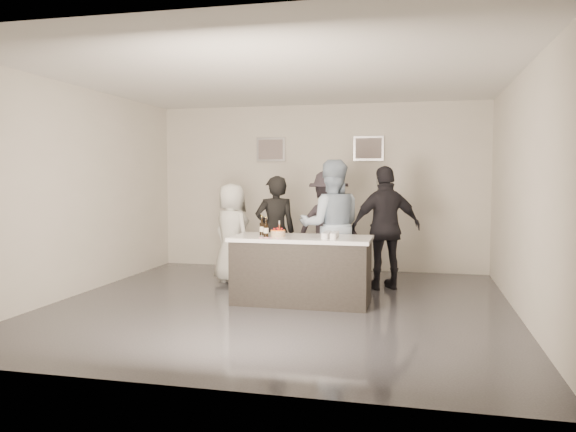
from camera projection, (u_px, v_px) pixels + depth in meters
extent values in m
plane|color=#3D3D42|center=(279.00, 305.00, 7.46)|extent=(6.00, 6.00, 0.00)
plane|color=white|center=(279.00, 76.00, 7.24)|extent=(6.00, 6.00, 0.00)
cube|color=beige|center=(319.00, 187.00, 10.27)|extent=(6.00, 0.04, 3.00)
cube|color=beige|center=(188.00, 203.00, 4.44)|extent=(6.00, 0.04, 3.00)
cube|color=beige|center=(76.00, 191.00, 8.03)|extent=(0.04, 6.00, 3.00)
cube|color=beige|center=(524.00, 194.00, 6.67)|extent=(0.04, 6.00, 3.00)
cube|color=#B2B2B7|center=(271.00, 149.00, 10.39)|extent=(0.54, 0.04, 0.44)
cube|color=#B2B2B7|center=(369.00, 148.00, 9.98)|extent=(0.54, 0.04, 0.44)
cube|color=white|center=(302.00, 270.00, 7.54)|extent=(1.86, 0.86, 0.90)
cylinder|color=orange|center=(278.00, 234.00, 7.51)|extent=(0.20, 0.20, 0.08)
cylinder|color=black|center=(262.00, 226.00, 7.67)|extent=(0.07, 0.07, 0.26)
cylinder|color=black|center=(266.00, 227.00, 7.48)|extent=(0.07, 0.07, 0.26)
cube|color=orange|center=(331.00, 235.00, 7.34)|extent=(0.19, 0.40, 0.08)
cube|color=pink|center=(269.00, 238.00, 7.32)|extent=(0.24, 0.08, 0.01)
imported|color=black|center=(275.00, 232.00, 8.61)|extent=(0.74, 0.63, 1.71)
imported|color=#9DB4CD|center=(331.00, 226.00, 8.27)|extent=(1.09, 0.93, 1.95)
imported|color=silver|center=(232.00, 233.00, 8.95)|extent=(0.93, 0.85, 1.59)
imported|color=black|center=(386.00, 228.00, 8.45)|extent=(1.18, 0.87, 1.86)
imported|color=#2F2931|center=(329.00, 226.00, 9.06)|extent=(1.30, 0.97, 1.79)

